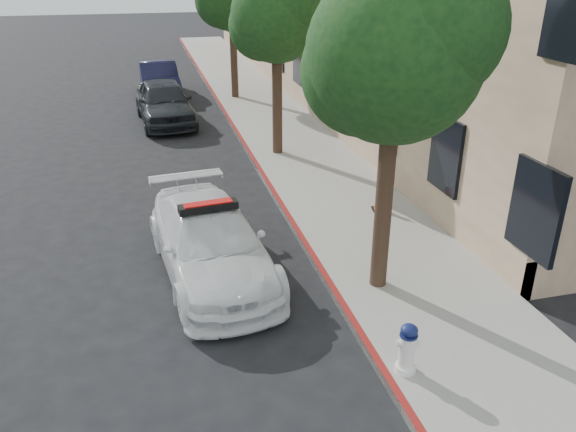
% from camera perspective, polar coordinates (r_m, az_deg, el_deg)
% --- Properties ---
extents(ground, '(120.00, 120.00, 0.00)m').
position_cam_1_polar(ground, '(11.66, -8.17, -4.26)').
color(ground, black).
rests_on(ground, ground).
extents(sidewalk, '(3.20, 50.00, 0.15)m').
position_cam_1_polar(sidewalk, '(21.41, -1.71, 9.70)').
color(sidewalk, gray).
rests_on(sidewalk, ground).
extents(curb_strip, '(0.12, 50.00, 0.15)m').
position_cam_1_polar(curb_strip, '(21.14, -5.84, 9.39)').
color(curb_strip, maroon).
rests_on(curb_strip, ground).
extents(tree_near, '(2.92, 2.82, 5.62)m').
position_cam_1_polar(tree_near, '(9.12, 11.06, 15.96)').
color(tree_near, black).
rests_on(tree_near, sidewalk).
extents(tree_mid, '(2.77, 2.64, 5.43)m').
position_cam_1_polar(tree_mid, '(16.69, -1.06, 19.73)').
color(tree_mid, black).
rests_on(tree_mid, sidewalk).
extents(police_car, '(2.39, 4.83, 1.50)m').
position_cam_1_polar(police_car, '(10.80, -7.88, -2.62)').
color(police_car, white).
rests_on(police_car, ground).
extents(parked_car_mid, '(2.23, 4.78, 1.58)m').
position_cam_1_polar(parked_car_mid, '(21.62, -12.47, 11.24)').
color(parked_car_mid, black).
rests_on(parked_car_mid, ground).
extents(parked_car_far, '(1.71, 4.53, 1.48)m').
position_cam_1_polar(parked_car_far, '(26.21, -12.95, 13.36)').
color(parked_car_far, black).
rests_on(parked_car_far, ground).
extents(fire_hydrant, '(0.34, 0.31, 0.79)m').
position_cam_1_polar(fire_hydrant, '(8.37, 12.02, -13.05)').
color(fire_hydrant, white).
rests_on(fire_hydrant, sidewalk).
extents(traffic_cone, '(0.38, 0.38, 0.62)m').
position_cam_1_polar(traffic_cone, '(13.42, 9.30, 1.83)').
color(traffic_cone, black).
rests_on(traffic_cone, sidewalk).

